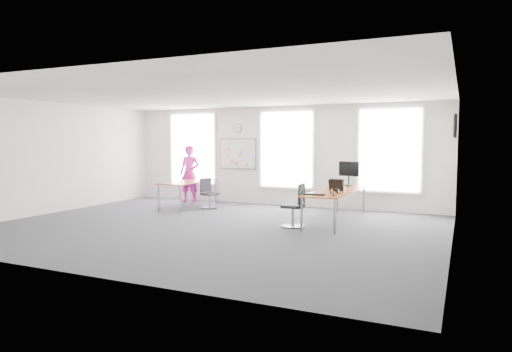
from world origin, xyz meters
The scene contains 24 objects.
floor centered at (0.00, 0.00, 0.00)m, with size 10.00×10.00×0.00m, color #2B2B30.
ceiling centered at (0.00, 0.00, 3.00)m, with size 10.00×10.00×0.00m, color white.
wall_back centered at (0.00, 4.00, 1.50)m, with size 10.00×10.00×0.00m, color silver.
wall_front centered at (0.00, -4.00, 1.50)m, with size 10.00×10.00×0.00m, color silver.
wall_left centered at (-5.00, 0.00, 1.50)m, with size 10.00×10.00×0.00m, color silver.
wall_right centered at (5.00, 0.00, 1.50)m, with size 10.00×10.00×0.00m, color silver.
window_left centered at (-3.00, 3.97, 1.70)m, with size 1.60×0.06×2.20m, color silver.
window_mid centered at (0.30, 3.97, 1.70)m, with size 1.60×0.06×2.20m, color silver.
window_right centered at (3.30, 3.97, 1.70)m, with size 1.60×0.06×2.20m, color silver.
desk_right centered at (2.37, 1.91, 0.72)m, with size 0.85×3.17×0.77m.
desk_left centered at (-2.26, 2.55, 0.70)m, with size 0.84×2.10×0.77m.
chair_right centered at (1.72, 0.79, 0.44)m, with size 0.53×0.53×1.00m.
chair_left centered at (-1.58, 2.53, 0.38)m, with size 0.52×0.52×0.88m.
person centered at (-2.83, 3.48, 0.91)m, with size 0.66×0.44×1.82m, color #C81E96.
whiteboard centered at (-1.35, 3.97, 1.55)m, with size 1.20×0.03×0.90m, color silver.
wall_clock centered at (-1.35, 3.97, 2.35)m, with size 0.30×0.30×0.04m, color gray.
tv centered at (4.95, 3.00, 2.30)m, with size 0.06×0.90×0.55m, color black.
keyboard centered at (2.23, 0.66, 0.78)m, with size 0.47×0.17×0.02m, color black.
mouse centered at (2.63, 0.70, 0.79)m, with size 0.07×0.11×0.04m, color black.
lens_cap centered at (2.50, 0.98, 0.78)m, with size 0.07×0.07×0.01m, color black.
headphones centered at (2.52, 1.17, 0.82)m, with size 0.20×0.10×0.11m.
laptop_sleeve centered at (2.44, 1.65, 0.91)m, with size 0.35×0.21×0.28m.
paper_stack centered at (2.27, 2.08, 0.82)m, with size 0.30×0.23×0.10m, color beige.
monitor centered at (2.42, 3.01, 1.16)m, with size 0.57×0.24×0.64m.
Camera 1 is at (5.16, -8.86, 1.94)m, focal length 32.00 mm.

